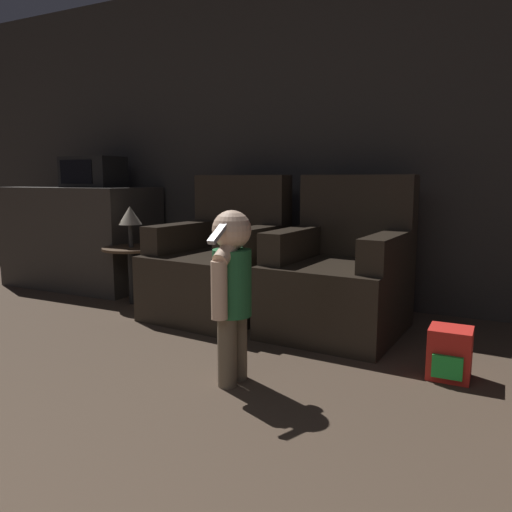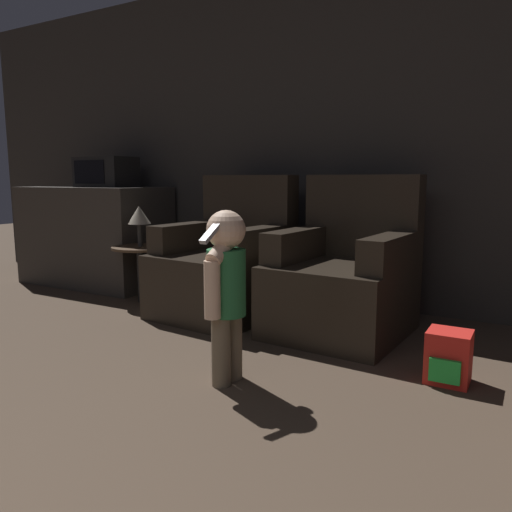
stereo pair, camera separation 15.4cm
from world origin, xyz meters
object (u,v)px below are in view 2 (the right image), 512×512
object	(u,v)px
armchair_right	(344,279)
lamp	(139,216)
armchair_left	(226,267)
microwave	(106,172)
toy_backpack	(448,357)
person_toddler	(226,283)

from	to	relation	value
armchair_right	lamp	xyz separation A→B (m)	(-1.68, -0.06, 0.35)
armchair_left	microwave	xyz separation A→B (m)	(-1.47, 0.29, 0.70)
armchair_right	armchair_left	bearing A→B (deg)	-176.32
lamp	armchair_left	bearing A→B (deg)	4.23
lamp	toy_backpack	bearing A→B (deg)	-11.18
armchair_right	lamp	bearing A→B (deg)	-174.37
armchair_right	microwave	size ratio (longest dim) A/B	1.93
armchair_right	toy_backpack	distance (m)	0.93
armchair_right	person_toddler	xyz separation A→B (m)	(-0.21, -1.07, 0.15)
armchair_left	microwave	world-z (taller)	microwave
microwave	lamp	xyz separation A→B (m)	(0.70, -0.34, -0.35)
microwave	lamp	bearing A→B (deg)	-26.26
armchair_left	microwave	distance (m)	1.65
toy_backpack	lamp	world-z (taller)	lamp
armchair_right	person_toddler	distance (m)	1.10
armchair_right	lamp	size ratio (longest dim) A/B	3.16
armchair_left	lamp	bearing A→B (deg)	-170.43
armchair_right	microwave	xyz separation A→B (m)	(-2.38, 0.29, 0.70)
armchair_left	armchair_right	distance (m)	0.90
person_toddler	lamp	world-z (taller)	person_toddler
microwave	lamp	distance (m)	0.85
person_toddler	armchair_right	bearing A→B (deg)	170.27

